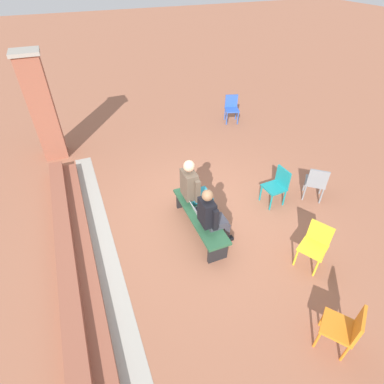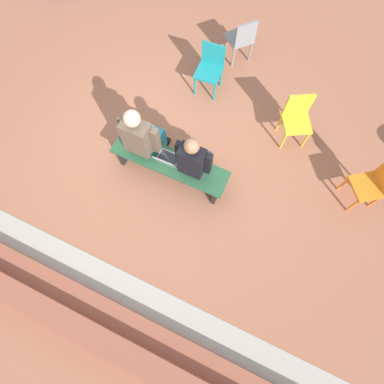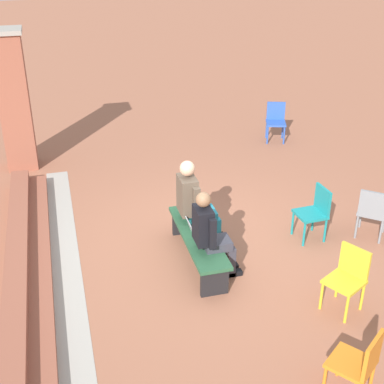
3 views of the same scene
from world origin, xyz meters
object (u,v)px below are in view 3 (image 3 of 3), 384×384
Objects in this scene: bench at (198,240)px; plastic_chair_far_right at (372,210)px; person_student at (210,232)px; plastic_chair_mid_courtyard at (359,362)px; plastic_chair_near_bench_right at (315,210)px; plastic_chair_near_bench_left at (276,119)px; laptop at (197,230)px; person_adult at (195,202)px; plastic_chair_foreground at (348,275)px.

bench is 2.73m from plastic_chair_far_right.
plastic_chair_mid_courtyard is at bearing -161.32° from person_student.
plastic_chair_mid_courtyard is at bearing 146.02° from plastic_chair_far_right.
person_student is at bearing 106.74° from plastic_chair_near_bench_right.
person_student reaches higher than plastic_chair_near_bench_left.
plastic_chair_far_right is (-0.10, -2.74, -0.02)m from laptop.
person_adult is 4.73m from plastic_chair_near_bench_left.
plastic_chair_foreground is (1.34, -0.64, 0.00)m from plastic_chair_mid_courtyard.
laptop is at bearing 17.53° from plastic_chair_mid_courtyard.
bench is 1.91m from plastic_chair_near_bench_right.
bench is 2.14× the size of plastic_chair_far_right.
plastic_chair_near_bench_right is (0.24, 0.84, 0.00)m from plastic_chair_far_right.
person_student is 0.47m from laptop.
person_adult is 1.66× the size of plastic_chair_foreground.
plastic_chair_near_bench_left is (4.15, -2.97, -0.02)m from laptop.
plastic_chair_near_bench_left is at bearing -32.34° from person_student.
person_adult is 3.35m from plastic_chair_mid_courtyard.
person_adult is 2.41m from plastic_chair_foreground.
plastic_chair_far_right and plastic_chair_mid_courtyard have the same top height.
bench is at bearing 88.70° from plastic_chair_far_right.
person_adult reaches higher than bench.
laptop is 2.98m from plastic_chair_mid_courtyard.
plastic_chair_near_bench_left reaches higher than laptop.
person_student is 1.55× the size of plastic_chair_near_bench_left.
person_student is at bearing 53.39° from plastic_chair_foreground.
bench is at bearing 9.78° from person_student.
plastic_chair_far_right is 1.00× the size of plastic_chair_mid_courtyard.
plastic_chair_foreground is at bearing 167.21° from plastic_chair_near_bench_right.
bench is at bearing 46.20° from plastic_chair_foreground.
person_adult is at bearing 14.11° from plastic_chair_mid_courtyard.
plastic_chair_far_right is at bearing -40.78° from plastic_chair_foreground.
laptop is 0.38× the size of plastic_chair_near_bench_left.
plastic_chair_near_bench_left reaches higher than bench.
plastic_chair_mid_courtyard is 1.00× the size of plastic_chair_near_bench_left.
plastic_chair_far_right is (0.32, -2.67, -0.22)m from person_student.
plastic_chair_far_right is at bearing -33.98° from plastic_chair_mid_courtyard.
bench is 5.62× the size of laptop.
laptop is 0.38× the size of plastic_chair_mid_courtyard.
plastic_chair_near_bench_right is 1.00× the size of plastic_chair_mid_courtyard.
person_student reaches higher than plastic_chair_near_bench_right.
plastic_chair_mid_courtyard is (-2.80, -0.88, 0.13)m from bench.
plastic_chair_mid_courtyard reaches higher than bench.
plastic_chair_far_right is at bearing -105.72° from plastic_chair_near_bench_right.
person_student is 0.93× the size of person_adult.
bench is 0.52m from person_student.
plastic_chair_mid_courtyard is 1.00× the size of plastic_chair_foreground.
laptop is 0.38× the size of plastic_chair_near_bench_right.
person_student is 1.55× the size of plastic_chair_near_bench_right.
plastic_chair_mid_courtyard is at bearing -162.48° from bench.
person_student is 5.40m from plastic_chair_near_bench_left.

